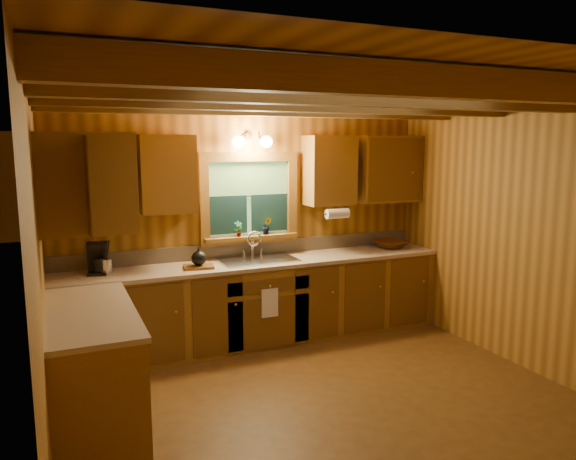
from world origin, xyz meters
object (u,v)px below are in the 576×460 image
(sink, at_px, (258,265))
(wicker_basket, at_px, (391,244))
(cutting_board, at_px, (199,267))
(coffee_maker, at_px, (97,258))

(sink, bearing_deg, wicker_basket, 0.79)
(sink, height_order, cutting_board, sink)
(cutting_board, bearing_deg, coffee_maker, -179.56)
(coffee_maker, xyz_separation_m, wicker_basket, (3.34, -0.06, -0.10))
(cutting_board, relative_size, wicker_basket, 0.78)
(sink, relative_size, coffee_maker, 2.70)
(cutting_board, height_order, wicker_basket, wicker_basket)
(sink, relative_size, cutting_board, 2.77)
(sink, relative_size, wicker_basket, 2.16)
(sink, distance_m, cutting_board, 0.68)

